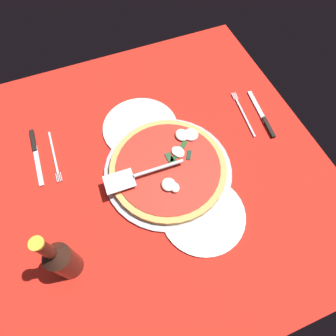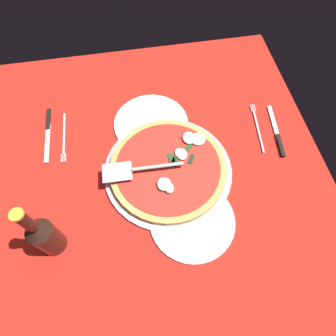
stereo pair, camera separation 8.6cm
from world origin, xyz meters
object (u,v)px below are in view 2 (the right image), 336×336
(place_setting_near, at_px, (56,134))
(dinner_plate_left, at_px, (151,124))
(dinner_plate_right, at_px, (192,221))
(place_setting_far, at_px, (268,132))
(pizza_server, at_px, (137,169))
(pizza, at_px, (169,168))
(beer_bottle, at_px, (44,235))

(place_setting_near, bearing_deg, dinner_plate_left, 88.98)
(dinner_plate_left, height_order, dinner_plate_right, same)
(place_setting_near, xyz_separation_m, place_setting_far, (0.11, 0.68, -0.00))
(pizza_server, distance_m, place_setting_far, 0.44)
(dinner_plate_right, distance_m, pizza, 0.17)
(pizza_server, height_order, beer_bottle, beer_bottle)
(beer_bottle, bearing_deg, pizza_server, 123.55)
(dinner_plate_right, distance_m, place_setting_near, 0.52)
(dinner_plate_right, bearing_deg, pizza, -167.49)
(dinner_plate_left, distance_m, place_setting_near, 0.31)
(dinner_plate_left, relative_size, place_setting_far, 1.08)
(dinner_plate_right, height_order, place_setting_near, place_setting_near)
(place_setting_far, bearing_deg, dinner_plate_right, 136.42)
(beer_bottle, bearing_deg, pizza, 116.34)
(place_setting_near, bearing_deg, pizza, 61.16)
(place_setting_near, xyz_separation_m, beer_bottle, (0.36, 0.00, 0.08))
(pizza, distance_m, place_setting_near, 0.39)
(dinner_plate_left, height_order, beer_bottle, beer_bottle)
(pizza_server, bearing_deg, pizza, -175.45)
(pizza, bearing_deg, place_setting_near, -120.06)
(dinner_plate_right, xyz_separation_m, place_setting_far, (-0.25, 0.30, -0.00))
(place_setting_far, distance_m, beer_bottle, 0.72)
(dinner_plate_left, xyz_separation_m, dinner_plate_right, (0.35, 0.06, 0.00))
(pizza_server, bearing_deg, beer_bottle, 35.39)
(dinner_plate_left, height_order, place_setting_far, place_setting_far)
(dinner_plate_right, xyz_separation_m, pizza_server, (-0.16, -0.13, 0.04))
(place_setting_near, distance_m, beer_bottle, 0.37)
(dinner_plate_left, bearing_deg, dinner_plate_right, 10.29)
(dinner_plate_left, relative_size, dinner_plate_right, 1.04)
(dinner_plate_left, height_order, place_setting_near, place_setting_near)
(dinner_plate_left, bearing_deg, pizza_server, -19.09)
(dinner_plate_right, height_order, pizza_server, pizza_server)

